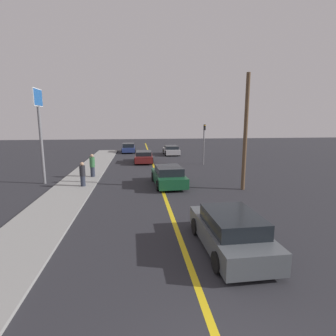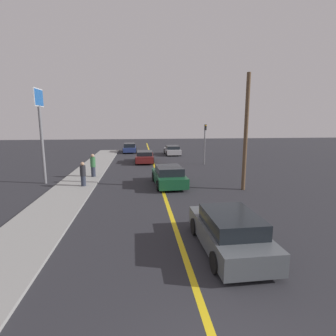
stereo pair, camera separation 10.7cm
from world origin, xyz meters
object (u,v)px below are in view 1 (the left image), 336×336
at_px(car_oncoming_far, 129,148).
at_px(car_parked_left_lot, 171,150).
at_px(utility_pole, 245,133).
at_px(car_near_right_lane, 230,231).
at_px(pedestrian_near_curb, 83,174).
at_px(car_far_distant, 144,157).
at_px(traffic_light, 204,140).
at_px(roadside_sign, 39,116).
at_px(pedestrian_mid_group, 92,165).
at_px(car_ahead_center, 168,176).

bearing_deg(car_oncoming_far, car_parked_left_lot, -30.23).
distance_m(car_oncoming_far, utility_pole, 22.42).
bearing_deg(utility_pole, car_oncoming_far, 110.84).
bearing_deg(car_near_right_lane, pedestrian_near_curb, 124.57).
bearing_deg(car_far_distant, traffic_light, -16.90).
bearing_deg(roadside_sign, car_oncoming_far, 73.32).
height_order(car_far_distant, roadside_sign, roadside_sign).
bearing_deg(pedestrian_mid_group, car_near_right_lane, -61.75).
height_order(car_far_distant, pedestrian_near_curb, pedestrian_near_curb).
xyz_separation_m(car_ahead_center, car_oncoming_far, (-3.30, 19.11, -0.02)).
bearing_deg(car_ahead_center, utility_pole, -22.98).
distance_m(car_near_right_lane, pedestrian_near_curb, 11.41).
bearing_deg(pedestrian_near_curb, car_near_right_lane, -54.06).
bearing_deg(traffic_light, utility_pole, -89.35).
relative_size(car_far_distant, utility_pole, 0.59).
xyz_separation_m(car_oncoming_far, utility_pole, (7.90, -20.77, 2.97)).
bearing_deg(car_oncoming_far, pedestrian_near_curb, -98.40).
bearing_deg(roadside_sign, pedestrian_mid_group, 25.32).
bearing_deg(car_ahead_center, car_far_distant, 94.84).
bearing_deg(car_far_distant, car_oncoming_far, 103.35).
bearing_deg(car_ahead_center, car_parked_left_lot, 78.77).
relative_size(car_near_right_lane, pedestrian_near_curb, 2.69).
relative_size(car_far_distant, car_parked_left_lot, 1.08).
bearing_deg(pedestrian_near_curb, car_far_distant, 67.14).
distance_m(car_near_right_lane, car_ahead_center, 9.31).
height_order(car_ahead_center, pedestrian_mid_group, pedestrian_mid_group).
bearing_deg(traffic_light, car_oncoming_far, 125.21).
distance_m(car_far_distant, car_oncoming_far, 9.25).
distance_m(car_far_distant, roadside_sign, 11.88).
height_order(car_oncoming_far, roadside_sign, roadside_sign).
xyz_separation_m(car_near_right_lane, car_far_distant, (-2.45, 19.30, -0.05)).
bearing_deg(utility_pole, pedestrian_near_curb, 170.93).
relative_size(car_parked_left_lot, traffic_light, 0.99).
bearing_deg(utility_pole, pedestrian_mid_group, 155.65).
distance_m(car_near_right_lane, car_parked_left_lot, 25.32).
xyz_separation_m(pedestrian_near_curb, utility_pole, (10.27, -1.64, 2.69)).
height_order(car_ahead_center, pedestrian_near_curb, pedestrian_near_curb).
distance_m(car_oncoming_far, pedestrian_mid_group, 16.34).
relative_size(car_ahead_center, pedestrian_mid_group, 2.49).
distance_m(traffic_light, roadside_sign, 14.81).
xyz_separation_m(car_far_distant, car_parked_left_lot, (3.68, 5.99, -0.03)).
bearing_deg(traffic_light, car_far_distant, 161.46).
relative_size(car_oncoming_far, roadside_sign, 0.62).
height_order(pedestrian_near_curb, roadside_sign, roadside_sign).
xyz_separation_m(car_oncoming_far, roadside_sign, (-5.29, -17.64, 4.01)).
relative_size(car_near_right_lane, roadside_sign, 0.66).
distance_m(car_parked_left_lot, roadside_sign, 18.61).
xyz_separation_m(car_far_distant, roadside_sign, (-7.16, -8.58, 4.03)).
xyz_separation_m(car_near_right_lane, car_parked_left_lot, (1.23, 25.29, -0.08)).
relative_size(car_parked_left_lot, pedestrian_near_curb, 2.48).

